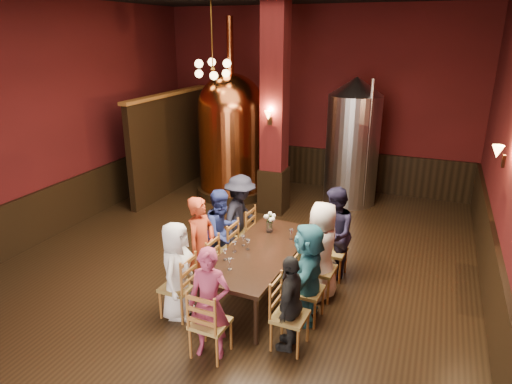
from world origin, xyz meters
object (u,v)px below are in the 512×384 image
at_px(person_0, 177,270).
at_px(rose_vase, 269,219).
at_px(copper_kettle, 232,134).
at_px(dining_table, 261,254).
at_px(person_2, 222,233).
at_px(person_1, 201,246).
at_px(steel_vessel, 353,142).

xyz_separation_m(person_0, rose_vase, (0.78, 1.64, 0.26)).
distance_m(copper_kettle, rose_vase, 4.12).
relative_size(person_0, copper_kettle, 0.34).
distance_m(dining_table, person_2, 0.91).
xyz_separation_m(person_1, person_2, (0.03, 0.66, -0.05)).
height_order(person_0, copper_kettle, copper_kettle).
distance_m(person_0, person_2, 1.33).
bearing_deg(person_2, copper_kettle, 45.36).
relative_size(person_0, rose_vase, 4.20).
bearing_deg(copper_kettle, person_1, -71.09).
bearing_deg(dining_table, person_0, -130.36).
bearing_deg(person_1, person_0, -176.03).
distance_m(dining_table, person_0, 1.31).
distance_m(person_0, steel_vessel, 5.78).
bearing_deg(copper_kettle, person_2, -67.62).
xyz_separation_m(person_1, steel_vessel, (1.34, 4.89, 0.68)).
relative_size(person_1, person_2, 1.06).
relative_size(dining_table, person_1, 1.55).
bearing_deg(person_1, rose_vase, -30.87).
xyz_separation_m(dining_table, person_2, (-0.83, 0.37, 0.06)).
distance_m(steel_vessel, rose_vase, 4.00).
bearing_deg(steel_vessel, person_1, -105.29).
distance_m(dining_table, copper_kettle, 4.80).
bearing_deg(rose_vase, person_1, -127.60).
bearing_deg(dining_table, person_1, -158.78).
relative_size(copper_kettle, steel_vessel, 1.43).
relative_size(person_2, steel_vessel, 0.51).
xyz_separation_m(steel_vessel, rose_vase, (-0.59, -3.93, -0.50)).
distance_m(copper_kettle, steel_vessel, 2.88).
relative_size(person_2, copper_kettle, 0.35).
height_order(dining_table, rose_vase, rose_vase).
xyz_separation_m(dining_table, copper_kettle, (-2.36, 4.09, 0.85)).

